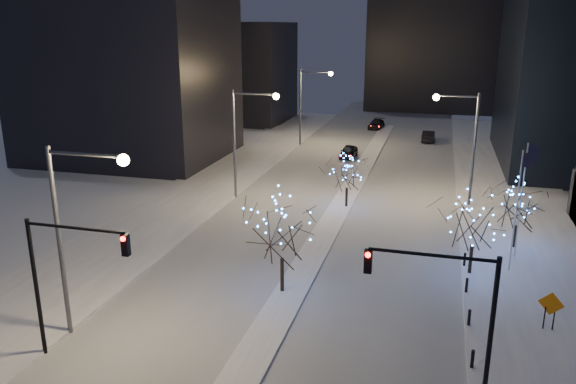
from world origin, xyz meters
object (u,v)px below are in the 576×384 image
(holiday_tree_plaza_near, at_px, (474,221))
(traffic_signal_east, at_px, (453,305))
(street_lamp_east, at_px, (464,134))
(car_far, at_px, (376,124))
(car_mid, at_px, (428,136))
(holiday_tree_plaza_far, at_px, (518,206))
(street_lamp_w_near, at_px, (75,217))
(street_lamp_w_far, at_px, (308,97))
(construction_sign, at_px, (551,307))
(traffic_signal_west, at_px, (62,268))
(holiday_tree_median_far, at_px, (347,173))
(street_lamp_w_mid, at_px, (245,129))
(holiday_tree_median_near, at_px, (282,229))
(car_near, at_px, (349,152))

(holiday_tree_plaza_near, bearing_deg, traffic_signal_east, -96.38)
(street_lamp_east, relative_size, car_far, 2.05)
(car_mid, bearing_deg, car_far, -43.05)
(street_lamp_east, xyz_separation_m, holiday_tree_plaza_far, (3.66, -9.62, -3.19))
(holiday_tree_plaza_far, bearing_deg, street_lamp_w_near, -140.97)
(street_lamp_w_far, relative_size, car_far, 2.05)
(traffic_signal_east, distance_m, construction_sign, 9.86)
(traffic_signal_west, relative_size, holiday_tree_plaza_far, 1.43)
(car_mid, height_order, holiday_tree_plaza_near, holiday_tree_plaza_near)
(street_lamp_w_near, xyz_separation_m, holiday_tree_median_far, (9.44, 24.69, -3.35))
(street_lamp_east, height_order, car_mid, street_lamp_east)
(street_lamp_w_mid, height_order, construction_sign, street_lamp_w_mid)
(holiday_tree_median_far, bearing_deg, street_lamp_w_mid, 178.12)
(street_lamp_w_mid, xyz_separation_m, traffic_signal_west, (0.50, -27.00, -1.74))
(traffic_signal_east, bearing_deg, holiday_tree_median_near, 138.65)
(street_lamp_w_near, bearing_deg, street_lamp_east, 55.81)
(street_lamp_w_far, height_order, street_lamp_east, same)
(holiday_tree_plaza_near, relative_size, holiday_tree_plaza_far, 1.11)
(car_near, height_order, car_mid, car_mid)
(street_lamp_w_mid, bearing_deg, car_mid, 64.06)
(street_lamp_w_mid, bearing_deg, holiday_tree_median_far, -1.88)
(traffic_signal_west, height_order, holiday_tree_plaza_far, traffic_signal_west)
(holiday_tree_median_near, relative_size, construction_sign, 2.92)
(car_far, xyz_separation_m, holiday_tree_plaza_near, (12.00, -52.23, 2.95))
(car_mid, bearing_deg, street_lamp_w_mid, 66.05)
(street_lamp_east, bearing_deg, street_lamp_w_mid, -171.04)
(car_far, height_order, holiday_tree_median_far, holiday_tree_median_far)
(holiday_tree_median_near, height_order, holiday_tree_plaza_far, holiday_tree_median_near)
(street_lamp_w_near, distance_m, holiday_tree_median_far, 26.64)
(street_lamp_w_mid, relative_size, construction_sign, 4.70)
(traffic_signal_west, bearing_deg, holiday_tree_median_far, 71.48)
(car_mid, distance_m, car_far, 11.52)
(holiday_tree_median_near, distance_m, holiday_tree_plaza_near, 12.37)
(street_lamp_east, bearing_deg, street_lamp_w_near, -124.19)
(street_lamp_w_near, height_order, holiday_tree_plaza_far, street_lamp_w_near)
(car_near, relative_size, car_mid, 0.96)
(street_lamp_east, bearing_deg, holiday_tree_plaza_near, -88.41)
(street_lamp_w_mid, relative_size, car_mid, 2.16)
(street_lamp_w_far, xyz_separation_m, car_far, (7.44, 15.18, -5.79))
(street_lamp_east, height_order, holiday_tree_plaza_near, street_lamp_east)
(car_near, bearing_deg, car_mid, 56.51)
(traffic_signal_east, height_order, holiday_tree_median_near, traffic_signal_east)
(street_lamp_east, height_order, holiday_tree_median_near, street_lamp_east)
(street_lamp_w_far, relative_size, holiday_tree_plaza_far, 2.04)
(traffic_signal_east, bearing_deg, car_far, 98.96)
(street_lamp_w_near, distance_m, street_lamp_w_far, 50.00)
(street_lamp_w_mid, relative_size, car_near, 2.26)
(street_lamp_w_mid, xyz_separation_m, car_mid, (15.58, 32.03, -5.74))
(street_lamp_w_far, bearing_deg, street_lamp_w_mid, -90.00)
(street_lamp_w_mid, xyz_separation_m, traffic_signal_east, (17.88, -26.00, -1.74))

